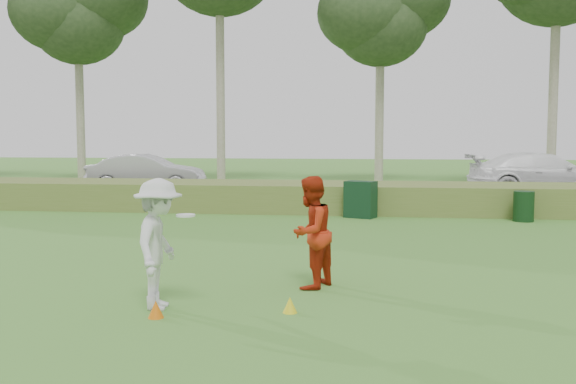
# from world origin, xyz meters

# --- Properties ---
(ground) EXTENTS (120.00, 120.00, 0.00)m
(ground) POSITION_xyz_m (0.00, 0.00, 0.00)
(ground) COLOR #387527
(ground) RESTS_ON ground
(reed_strip) EXTENTS (80.00, 3.00, 0.90)m
(reed_strip) POSITION_xyz_m (0.00, 12.00, 0.45)
(reed_strip) COLOR #546B2A
(reed_strip) RESTS_ON ground
(park_road) EXTENTS (80.00, 6.00, 0.06)m
(park_road) POSITION_xyz_m (0.00, 17.00, 0.03)
(park_road) COLOR #2D2D2D
(park_road) RESTS_ON ground
(tree_2) EXTENTS (6.50, 6.50, 12.00)m
(tree_2) POSITION_xyz_m (-14.00, 24.00, 8.97)
(tree_2) COLOR gray
(tree_2) RESTS_ON ground
(tree_4) EXTENTS (6.24, 6.24, 11.50)m
(tree_4) POSITION_xyz_m (2.00, 24.50, 8.59)
(tree_4) COLOR gray
(tree_4) RESTS_ON ground
(player_white) EXTENTS (0.93, 1.25, 1.85)m
(player_white) POSITION_xyz_m (-1.26, -0.37, 0.93)
(player_white) COLOR silver
(player_white) RESTS_ON ground
(player_red) EXTENTS (0.98, 1.08, 1.81)m
(player_red) POSITION_xyz_m (0.75, 1.15, 0.91)
(player_red) COLOR #B2270F
(player_red) RESTS_ON ground
(cone_orange) EXTENTS (0.21, 0.21, 0.24)m
(cone_orange) POSITION_xyz_m (-1.15, -0.85, 0.12)
(cone_orange) COLOR #D9650B
(cone_orange) RESTS_ON ground
(cone_yellow) EXTENTS (0.20, 0.20, 0.22)m
(cone_yellow) POSITION_xyz_m (0.61, -0.36, 0.11)
(cone_yellow) COLOR yellow
(cone_yellow) RESTS_ON ground
(utility_cabinet) EXTENTS (1.02, 0.84, 1.10)m
(utility_cabinet) POSITION_xyz_m (1.36, 10.26, 0.55)
(utility_cabinet) COLOR black
(utility_cabinet) RESTS_ON ground
(trash_bin) EXTENTS (0.66, 0.66, 0.87)m
(trash_bin) POSITION_xyz_m (6.02, 10.02, 0.44)
(trash_bin) COLOR black
(trash_bin) RESTS_ON ground
(car_mid) EXTENTS (5.06, 2.24, 1.62)m
(car_mid) POSITION_xyz_m (-7.87, 17.26, 0.87)
(car_mid) COLOR silver
(car_mid) RESTS_ON park_road
(car_right) EXTENTS (6.07, 2.80, 1.72)m
(car_right) POSITION_xyz_m (8.53, 17.96, 0.92)
(car_right) COLOR white
(car_right) RESTS_ON park_road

